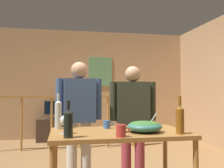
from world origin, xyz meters
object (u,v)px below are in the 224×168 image
Objects in this scene: serving_table at (119,139)px; wine_glass at (64,121)px; person_standing_left at (79,112)px; tv_console at (56,130)px; framed_picture at (100,72)px; stair_railing at (90,114)px; wine_bottle_dark at (68,123)px; wine_bottle_clear at (58,114)px; person_standing_right at (133,113)px; wine_bottle_amber at (180,119)px; mug_red at (121,131)px; flat_screen_tv at (56,108)px; salad_bowl at (144,126)px; mug_blue at (107,124)px.

serving_table is 7.79× the size of wine_glass.
tv_console is at bearing -89.10° from person_standing_left.
framed_picture is 0.25× the size of stair_railing.
wine_bottle_clear is at bearing 99.66° from wine_bottle_dark.
person_standing_right reaches higher than wine_bottle_clear.
stair_railing is 3.12m from wine_bottle_amber.
mug_red is at bearing -48.05° from wine_bottle_clear.
framed_picture is 4.29m from wine_glass.
person_standing_right reaches higher than wine_glass.
tv_console is 0.60× the size of person_standing_right.
stair_railing is 1.26m from tv_console.
flat_screen_tv is at bearing -64.31° from person_standing_right.
person_standing_right is at bearing 81.97° from salad_bowl.
wine_glass is 0.46× the size of wine_bottle_clear.
stair_railing is at bearing -105.62° from person_standing_left.
flat_screen_tv is at bearing 127.64° from stair_railing.
serving_table is (-0.39, -4.04, -0.99)m from framed_picture.
tv_console is 4.08m from wine_bottle_dark.
wine_glass is (-0.54, -2.87, 0.18)m from stair_railing.
wine_bottle_clear reaches higher than salad_bowl.
mug_blue is (0.42, 0.49, -0.09)m from wine_bottle_dark.
mug_red is at bearing -80.75° from flat_screen_tv.
framed_picture is 0.48× the size of person_standing_left.
salad_bowl is (0.23, -2.91, 0.12)m from stair_railing.
framed_picture reaches higher than wine_bottle_amber.
framed_picture reaches higher than person_standing_right.
salad_bowl is 0.45m from mug_blue.
person_standing_right is (0.44, 0.54, 0.07)m from mug_blue.
person_standing_left is at bearing -83.18° from tv_console.
framed_picture is at bearing 84.23° from mug_red.
wine_bottle_dark is at bearing -151.51° from serving_table.
wine_bottle_clear is at bearing 131.95° from mug_red.
mug_red is (0.45, -0.05, -0.08)m from wine_bottle_dark.
wine_bottle_amber is at bearing 0.49° from wine_bottle_dark.
flat_screen_tv is at bearing 107.26° from wine_bottle_amber.
stair_railing is at bearing 99.82° from wine_bottle_amber.
salad_bowl is 0.97× the size of wine_bottle_amber.
serving_table is at bearing -68.23° from mug_blue.
framed_picture reaches higher than wine_bottle_dark.
wine_bottle_dark is 0.21× the size of person_standing_left.
salad_bowl is at bearing 118.12° from person_standing_left.
tv_console is at bearing 92.89° from wine_bottle_dark.
flat_screen_tv is 1.61× the size of salad_bowl.
stair_railing is 27.67× the size of mug_blue.
wine_bottle_dark is (0.20, -3.99, 0.12)m from flat_screen_tv.
stair_railing is at bearing 80.70° from wine_bottle_dark.
serving_table is at bearing 28.49° from wine_bottle_dark.
salad_bowl reaches higher than mug_red.
flat_screen_tv is 2.98m from person_standing_left.
person_standing_left is 0.71m from person_standing_right.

